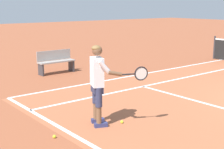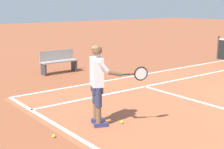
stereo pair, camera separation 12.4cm
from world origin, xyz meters
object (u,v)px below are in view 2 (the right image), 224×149
(tennis_ball_near_feet, at_px, (122,122))
(tennis_ball_by_baseline, at_px, (54,136))
(tennis_player, at_px, (98,80))
(courtside_bench, at_px, (58,61))

(tennis_ball_near_feet, height_order, tennis_ball_by_baseline, same)
(tennis_player, relative_size, tennis_ball_near_feet, 25.95)
(tennis_player, relative_size, tennis_ball_by_baseline, 25.95)
(courtside_bench, bearing_deg, tennis_ball_near_feet, -15.21)
(tennis_ball_near_feet, distance_m, tennis_ball_by_baseline, 1.55)
(tennis_player, distance_m, courtside_bench, 5.74)
(tennis_player, xyz_separation_m, courtside_bench, (-5.36, 1.97, -0.54))
(tennis_ball_near_feet, relative_size, courtside_bench, 0.05)
(tennis_player, distance_m, tennis_ball_near_feet, 1.08)
(tennis_player, bearing_deg, tennis_ball_by_baseline, -87.82)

